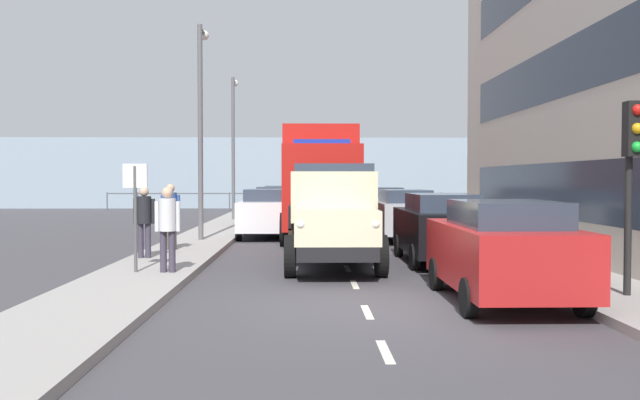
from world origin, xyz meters
TOP-DOWN VIEW (x-y plane):
  - ground_plane at (0.00, -11.66)m, footprint 80.00×80.00m
  - sidewalk_left at (-4.35, -11.66)m, footprint 2.08×44.33m
  - sidewalk_right at (4.35, -11.66)m, footprint 2.08×44.33m
  - road_centreline_markings at (0.00, -11.23)m, footprint 0.12×40.14m
  - sea_horizon at (0.00, -36.82)m, footprint 80.00×0.80m
  - seawall_railing at (-0.00, -33.22)m, footprint 28.08×0.08m
  - truck_vintage_cream at (0.33, -4.67)m, footprint 2.17×5.64m
  - lorry_cargo_red at (0.47, -12.71)m, footprint 2.58×8.20m
  - car_red_kerbside_near at (-2.36, -0.43)m, footprint 1.93×4.04m
  - car_black_kerbside_1 at (-2.36, -5.70)m, footprint 1.86×4.23m
  - car_silver_kerbside_2 at (-2.36, -11.83)m, footprint 1.92×4.45m
  - car_grey_kerbside_3 at (-2.36, -18.02)m, footprint 1.84×4.09m
  - car_white_oppositeside_0 at (2.36, -13.01)m, footprint 1.92×4.11m
  - car_navy_oppositeside_1 at (2.36, -19.21)m, footprint 1.96×4.15m
  - car_teal_oppositeside_2 at (2.36, -24.43)m, footprint 1.85×4.11m
  - pedestrian_strolling at (3.82, -3.13)m, footprint 0.53×0.34m
  - pedestrian_couple_a at (4.92, -5.67)m, footprint 0.53×0.34m
  - pedestrian_couple_b at (4.65, -7.53)m, footprint 0.53×0.34m
  - traffic_light_near at (-4.39, -0.14)m, footprint 0.28×0.41m
  - lamp_post_promenade at (4.31, -10.72)m, footprint 0.32×1.14m
  - lamp_post_far at (4.43, -21.34)m, footprint 0.32×1.14m
  - street_sign at (4.50, -3.19)m, footprint 0.50×0.07m

SIDE VIEW (x-z plane):
  - ground_plane at x=0.00m, z-range 0.00..0.00m
  - road_centreline_markings at x=0.00m, z-range 0.00..0.01m
  - sidewalk_left at x=-4.35m, z-range 0.00..0.15m
  - sidewalk_right at x=4.35m, z-range 0.00..0.15m
  - car_grey_kerbside_3 at x=-2.36m, z-range 0.03..1.75m
  - car_teal_oppositeside_2 at x=2.36m, z-range 0.04..1.76m
  - car_red_kerbside_near at x=-2.36m, z-range 0.04..1.76m
  - car_black_kerbside_1 at x=-2.36m, z-range 0.04..1.76m
  - car_white_oppositeside_0 at x=2.36m, z-range 0.04..1.76m
  - car_navy_oppositeside_1 at x=2.36m, z-range 0.04..1.76m
  - car_silver_kerbside_2 at x=-2.36m, z-range 0.04..1.76m
  - seawall_railing at x=0.00m, z-range 0.32..1.52m
  - pedestrian_couple_a at x=4.92m, z-range 0.31..2.04m
  - truck_vintage_cream at x=0.33m, z-range -0.04..2.39m
  - pedestrian_strolling at x=3.82m, z-range 0.31..2.08m
  - pedestrian_couple_b at x=4.65m, z-range 0.32..2.11m
  - street_sign at x=4.50m, z-range 0.56..2.81m
  - lorry_cargo_red at x=0.47m, z-range 0.14..4.01m
  - traffic_light_near at x=-4.39m, z-range 0.87..4.07m
  - sea_horizon at x=0.00m, z-range 0.00..5.00m
  - lamp_post_far at x=4.43m, z-range 0.77..7.54m
  - lamp_post_promenade at x=4.31m, z-range 0.78..7.59m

